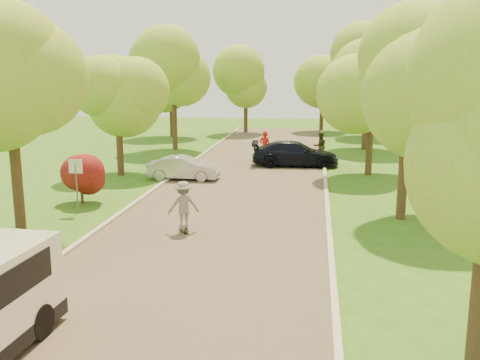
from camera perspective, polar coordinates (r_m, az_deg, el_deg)
The scene contains 22 objects.
ground at distance 16.81m, azimuth -4.37°, elevation -7.77°, with size 100.00×100.00×0.00m, color #316317.
road at distance 24.38m, azimuth -0.34°, elevation -1.65°, with size 8.00×60.00×0.01m, color #4C4438.
curb_left at distance 25.27m, azimuth -9.47°, elevation -1.21°, with size 0.18×60.00×0.12m, color #B2AD9E.
curb_right at distance 24.13m, azimuth 9.22°, elevation -1.81°, with size 0.18×60.00×0.12m, color #B2AD9E.
street_sign at distance 21.95m, azimuth -17.09°, elevation 0.54°, with size 0.55×0.06×2.17m.
red_shrub at distance 23.58m, azimuth -16.59°, elevation 0.14°, with size 1.70×1.70×1.95m.
tree_l_mida at distance 19.18m, azimuth -22.91°, elevation 9.52°, with size 4.71×4.60×7.39m.
tree_l_midb at distance 29.37m, azimuth -12.61°, elevation 9.33°, with size 4.30×4.20×6.62m.
tree_l_far at distance 38.77m, azimuth -6.80°, elevation 11.26°, with size 4.92×4.80×7.79m.
tree_r_mida at distance 20.80m, azimuth 18.22°, elevation 10.92°, with size 5.13×5.00×7.95m.
tree_r_midb at distance 29.67m, azimuth 14.31°, elevation 9.83°, with size 4.51×4.40×7.01m.
tree_r_far at distance 39.68m, azimuth 13.78°, elevation 11.54°, with size 5.33×5.20×8.34m.
tree_bg_a at distance 47.12m, azimuth -7.14°, elevation 11.07°, with size 5.12×5.00×7.72m.
tree_bg_b at distance 47.73m, azimuth 14.04°, elevation 11.10°, with size 5.12×5.00×7.95m.
tree_bg_c at distance 49.89m, azimuth 0.87°, elevation 10.83°, with size 4.92×4.80×7.33m.
tree_bg_d at distance 51.50m, azimuth 9.07°, elevation 11.04°, with size 5.12×5.00×7.72m.
silver_sedan at distance 28.03m, azimuth -6.05°, elevation 1.28°, with size 1.31×3.74×1.23m, color #A7A8AC.
dark_sedan at distance 32.11m, azimuth 5.89°, elevation 2.81°, with size 2.09×5.15×1.49m, color black.
longboard at distance 19.00m, azimuth -6.00°, elevation -5.22°, with size 0.56×0.90×0.10m.
skateboarder at distance 18.77m, azimuth -6.06°, elevation -2.69°, with size 1.10×0.63×1.70m, color slate.
person_striped at distance 33.64m, azimuth 2.67°, elevation 3.62°, with size 0.70×0.46×1.92m, color red.
person_olive at distance 34.61m, azimuth 8.55°, elevation 3.59°, with size 0.86×0.67×1.77m, color #2E2F1C.
Camera 1 is at (3.48, -15.50, 5.51)m, focal length 40.00 mm.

